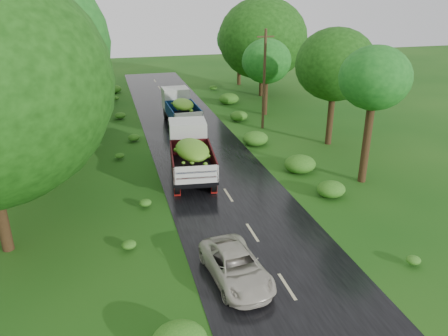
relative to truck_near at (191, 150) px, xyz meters
name	(u,v)px	position (x,y,z in m)	size (l,w,h in m)	color
ground	(287,287)	(1.34, -11.37, -1.54)	(120.00, 120.00, 0.00)	#11430E
road	(246,222)	(1.34, -6.37, -1.53)	(6.50, 80.00, 0.02)	black
road_lines	(239,212)	(1.34, -5.37, -1.51)	(0.12, 69.60, 0.00)	#BFB78C
truck_near	(191,150)	(0.00, 0.00, 0.00)	(2.99, 6.67, 2.71)	black
truck_far	(180,106)	(1.21, 10.42, -0.09)	(2.28, 6.14, 2.56)	black
car	(236,266)	(-0.36, -10.43, -0.95)	(1.87, 4.05, 1.13)	beige
utility_pole	(264,79)	(7.24, 7.54, 2.34)	(1.32, 0.21, 7.52)	#382616
trees_left	(34,47)	(-8.75, 8.75, 5.04)	(5.85, 35.85, 9.63)	black
trees_right	(277,49)	(10.25, 12.80, 3.79)	(5.65, 30.55, 7.50)	black
shrubs	(203,152)	(1.34, 2.63, -1.19)	(11.90, 44.00, 0.70)	#236618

